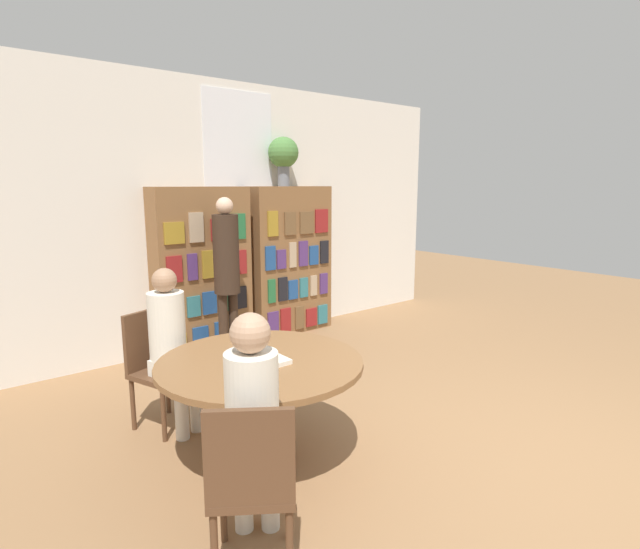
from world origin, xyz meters
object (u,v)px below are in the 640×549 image
bookshelf_left (202,271)px  flower_vase (283,155)px  bookshelf_right (291,260)px  chair_near_camera (252,479)px  reading_table (260,375)px  librarian_standing (226,265)px  seated_reader_right (253,418)px  chair_left_side (157,362)px  seated_reader_left (172,340)px

bookshelf_left → flower_vase: flower_vase is taller
bookshelf_right → flower_vase: bearing=176.7°
bookshelf_left → flower_vase: (1.12, 0.00, 1.29)m
chair_near_camera → reading_table: bearing=90.0°
chair_near_camera → librarian_standing: librarian_standing is taller
librarian_standing → flower_vase: bearing=24.9°
seated_reader_right → librarian_standing: 2.85m
reading_table → chair_left_side: chair_left_side is taller
bookshelf_right → chair_near_camera: bearing=-128.6°
reading_table → seated_reader_left: 0.84m
seated_reader_right → librarian_standing: bearing=98.5°
flower_vase → bookshelf_right: bearing=-3.3°
chair_left_side → librarian_standing: size_ratio=0.52×
bookshelf_left → chair_near_camera: size_ratio=2.03×
bookshelf_left → seated_reader_right: 3.28m
bookshelf_right → chair_left_side: (-2.29, -1.39, -0.41)m
reading_table → seated_reader_right: size_ratio=1.07×
librarian_standing → seated_reader_right: bearing=-116.5°
seated_reader_right → librarian_standing: (1.26, 2.53, 0.32)m
bookshelf_left → seated_reader_right: (-1.23, -3.03, -0.19)m
flower_vase → seated_reader_right: bearing=-127.7°
flower_vase → chair_near_camera: bearing=-127.6°
librarian_standing → bookshelf_right: bearing=23.1°
flower_vase → librarian_standing: (-1.09, -0.51, -1.16)m
reading_table → chair_near_camera: chair_near_camera is taller
flower_vase → chair_left_side: size_ratio=0.65×
chair_near_camera → librarian_standing: size_ratio=0.52×
seated_reader_left → reading_table: bearing=90.0°
bookshelf_right → flower_vase: size_ratio=3.13×
chair_near_camera → bookshelf_left: bearing=102.2°
bookshelf_right → flower_vase: flower_vase is taller
bookshelf_right → librarian_standing: size_ratio=1.06×
seated_reader_left → bookshelf_right: bearing=-164.0°
flower_vase → chair_left_side: 3.11m
reading_table → seated_reader_left: seated_reader_left is taller
reading_table → librarian_standing: 2.05m
chair_near_camera → seated_reader_right: bearing=90.0°
chair_left_side → librarian_standing: bearing=-160.3°
bookshelf_right → reading_table: bearing=-129.8°
seated_reader_left → flower_vase: bearing=-162.8°
seated_reader_left → seated_reader_right: bearing=63.0°
bookshelf_right → chair_left_side: bookshelf_right is taller
reading_table → seated_reader_left: (-0.27, 0.79, 0.10)m
flower_vase → reading_table: size_ratio=0.43×
reading_table → seated_reader_left: bearing=109.0°
bookshelf_right → librarian_standing: bearing=-156.9°
bookshelf_right → librarian_standing: 1.28m
reading_table → bookshelf_right: bearing=50.2°
chair_left_side → librarian_standing: (1.11, 0.89, 0.53)m
flower_vase → librarian_standing: size_ratio=0.34×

